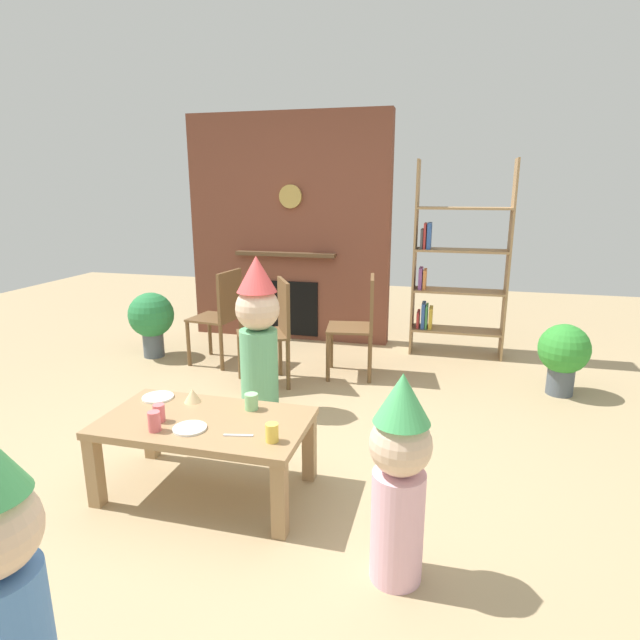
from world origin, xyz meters
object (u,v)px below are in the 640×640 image
(coffee_table, at_px, (205,431))
(paper_cup_near_right, at_px, (159,413))
(birthday_cake_slice, at_px, (193,395))
(child_by_the_chairs, at_px, (258,331))
(dining_chair_left, at_px, (222,312))
(paper_cup_near_left, at_px, (251,402))
(paper_plate_front, at_px, (190,428))
(paper_cup_center, at_px, (272,433))
(paper_plate_rear, at_px, (158,397))
(potted_plant_tall, at_px, (564,353))
(bookshelf, at_px, (452,269))
(paper_cup_far_left, at_px, (154,421))
(dining_chair_right, at_px, (361,320))
(dining_chair_middle, at_px, (273,326))
(potted_plant_short, at_px, (151,318))
(child_in_pink, at_px, (399,474))

(coffee_table, relative_size, paper_cup_near_right, 11.72)
(paper_cup_near_right, xyz_separation_m, birthday_cake_slice, (0.05, 0.28, -0.01))
(child_by_the_chairs, bearing_deg, dining_chair_left, -147.72)
(paper_cup_near_left, relative_size, paper_plate_front, 0.53)
(paper_cup_near_left, bearing_deg, paper_plate_front, -124.57)
(birthday_cake_slice, height_order, child_by_the_chairs, child_by_the_chairs)
(paper_cup_center, distance_m, birthday_cake_slice, 0.70)
(paper_plate_rear, relative_size, potted_plant_tall, 0.31)
(child_by_the_chairs, relative_size, dining_chair_left, 1.30)
(potted_plant_tall, bearing_deg, bookshelf, 136.22)
(paper_cup_far_left, bearing_deg, paper_cup_near_left, 44.21)
(dining_chair_right, bearing_deg, dining_chair_middle, 19.85)
(paper_cup_center, distance_m, potted_plant_tall, 2.75)
(child_by_the_chairs, distance_m, dining_chair_middle, 0.56)
(paper_plate_front, bearing_deg, paper_cup_near_right, 166.87)
(paper_cup_center, height_order, potted_plant_short, potted_plant_short)
(birthday_cake_slice, distance_m, potted_plant_tall, 2.94)
(paper_cup_near_left, relative_size, birthday_cake_slice, 0.92)
(coffee_table, xyz_separation_m, birthday_cake_slice, (-0.17, 0.20, 0.11))
(dining_chair_left, bearing_deg, paper_cup_center, 127.45)
(paper_cup_far_left, distance_m, potted_plant_tall, 3.20)
(paper_cup_far_left, distance_m, paper_plate_front, 0.18)
(paper_cup_near_right, bearing_deg, child_in_pink, -13.63)
(dining_chair_left, bearing_deg, bookshelf, -150.62)
(dining_chair_middle, height_order, potted_plant_short, dining_chair_middle)
(paper_cup_near_left, relative_size, potted_plant_short, 0.14)
(paper_cup_center, distance_m, child_by_the_chairs, 1.37)
(paper_plate_front, xyz_separation_m, child_in_pink, (1.10, -0.27, 0.06))
(bookshelf, height_order, paper_plate_front, bookshelf)
(paper_plate_rear, bearing_deg, paper_plate_front, -40.36)
(paper_cup_near_left, bearing_deg, potted_plant_tall, 42.83)
(birthday_cake_slice, bearing_deg, potted_plant_tall, 37.76)
(paper_plate_rear, distance_m, child_by_the_chairs, 0.97)
(paper_plate_front, bearing_deg, coffee_table, 82.37)
(bookshelf, distance_m, coffee_table, 3.16)
(birthday_cake_slice, height_order, child_in_pink, child_in_pink)
(paper_cup_near_right, height_order, paper_plate_front, paper_cup_near_right)
(paper_cup_far_left, bearing_deg, dining_chair_middle, 90.18)
(bookshelf, xyz_separation_m, paper_cup_near_right, (-1.47, -2.95, -0.39))
(birthday_cake_slice, xyz_separation_m, potted_plant_short, (-1.43, 1.84, -0.08))
(birthday_cake_slice, bearing_deg, paper_cup_near_left, -1.87)
(child_by_the_chairs, bearing_deg, potted_plant_short, -127.92)
(paper_cup_far_left, bearing_deg, child_in_pink, -9.46)
(paper_plate_front, distance_m, dining_chair_left, 2.30)
(paper_cup_center, relative_size, child_by_the_chairs, 0.08)
(bookshelf, bearing_deg, potted_plant_short, -163.86)
(paper_plate_front, bearing_deg, paper_cup_far_left, -160.78)
(dining_chair_left, bearing_deg, coffee_table, 119.44)
(child_by_the_chairs, bearing_deg, birthday_cake_slice, -9.54)
(coffee_table, height_order, paper_cup_near_right, paper_cup_near_right)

